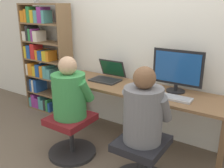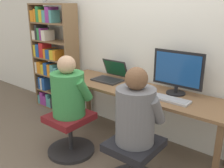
{
  "view_description": "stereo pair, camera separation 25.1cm",
  "coord_description": "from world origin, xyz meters",
  "px_view_note": "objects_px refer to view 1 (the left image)",
  "views": [
    {
      "loc": [
        1.24,
        -2.1,
        1.61
      ],
      "look_at": [
        -0.22,
        0.12,
        0.75
      ],
      "focal_mm": 40.0,
      "sensor_mm": 36.0,
      "label": 1
    },
    {
      "loc": [
        1.45,
        -1.95,
        1.61
      ],
      "look_at": [
        -0.22,
        0.12,
        0.75
      ],
      "focal_mm": 40.0,
      "sensor_mm": 36.0,
      "label": 2
    }
  ],
  "objects_px": {
    "desktop_monitor": "(177,71)",
    "person_at_laptop": "(69,92)",
    "bookshelf": "(42,60)",
    "person_at_monitor": "(143,110)",
    "office_chair_left": "(141,160)",
    "laptop": "(108,76)",
    "office_chair_right": "(71,134)",
    "keyboard": "(169,97)"
  },
  "relations": [
    {
      "from": "desktop_monitor",
      "to": "person_at_laptop",
      "type": "relative_size",
      "value": 0.83
    },
    {
      "from": "person_at_laptop",
      "to": "bookshelf",
      "type": "relative_size",
      "value": 0.4
    },
    {
      "from": "person_at_monitor",
      "to": "person_at_laptop",
      "type": "distance_m",
      "value": 0.86
    },
    {
      "from": "office_chair_left",
      "to": "person_at_monitor",
      "type": "xyz_separation_m",
      "value": [
        -0.0,
        0.0,
        0.49
      ]
    },
    {
      "from": "laptop",
      "to": "person_at_monitor",
      "type": "bearing_deg",
      "value": -39.14
    },
    {
      "from": "office_chair_right",
      "to": "person_at_laptop",
      "type": "bearing_deg",
      "value": 90.0
    },
    {
      "from": "office_chair_right",
      "to": "bookshelf",
      "type": "height_order",
      "value": "bookshelf"
    },
    {
      "from": "bookshelf",
      "to": "office_chair_right",
      "type": "bearing_deg",
      "value": -30.65
    },
    {
      "from": "office_chair_right",
      "to": "bookshelf",
      "type": "bearing_deg",
      "value": 149.35
    },
    {
      "from": "desktop_monitor",
      "to": "person_at_laptop",
      "type": "bearing_deg",
      "value": -141.11
    },
    {
      "from": "office_chair_left",
      "to": "person_at_monitor",
      "type": "distance_m",
      "value": 0.49
    },
    {
      "from": "office_chair_left",
      "to": "person_at_laptop",
      "type": "relative_size",
      "value": 0.81
    },
    {
      "from": "laptop",
      "to": "person_at_monitor",
      "type": "xyz_separation_m",
      "value": [
        0.84,
        -0.68,
        -0.01
      ]
    },
    {
      "from": "laptop",
      "to": "office_chair_left",
      "type": "relative_size",
      "value": 0.68
    },
    {
      "from": "person_at_monitor",
      "to": "laptop",
      "type": "bearing_deg",
      "value": 140.86
    },
    {
      "from": "desktop_monitor",
      "to": "bookshelf",
      "type": "bearing_deg",
      "value": -179.54
    },
    {
      "from": "laptop",
      "to": "keyboard",
      "type": "distance_m",
      "value": 0.89
    },
    {
      "from": "keyboard",
      "to": "person_at_monitor",
      "type": "bearing_deg",
      "value": -93.92
    },
    {
      "from": "laptop",
      "to": "office_chair_right",
      "type": "height_order",
      "value": "laptop"
    },
    {
      "from": "office_chair_left",
      "to": "person_at_monitor",
      "type": "bearing_deg",
      "value": 90.0
    },
    {
      "from": "person_at_laptop",
      "to": "laptop",
      "type": "bearing_deg",
      "value": 87.81
    },
    {
      "from": "laptop",
      "to": "desktop_monitor",
      "type": "bearing_deg",
      "value": 3.21
    },
    {
      "from": "keyboard",
      "to": "laptop",
      "type": "bearing_deg",
      "value": 168.84
    },
    {
      "from": "person_at_monitor",
      "to": "bookshelf",
      "type": "height_order",
      "value": "bookshelf"
    },
    {
      "from": "keyboard",
      "to": "office_chair_right",
      "type": "xyz_separation_m",
      "value": [
        -0.9,
        -0.5,
        -0.47
      ]
    },
    {
      "from": "person_at_laptop",
      "to": "office_chair_left",
      "type": "bearing_deg",
      "value": -1.4
    },
    {
      "from": "keyboard",
      "to": "office_chair_right",
      "type": "distance_m",
      "value": 1.13
    },
    {
      "from": "office_chair_left",
      "to": "bookshelf",
      "type": "xyz_separation_m",
      "value": [
        -2.05,
        0.72,
        0.56
      ]
    },
    {
      "from": "person_at_laptop",
      "to": "bookshelf",
      "type": "height_order",
      "value": "bookshelf"
    },
    {
      "from": "keyboard",
      "to": "office_chair_left",
      "type": "height_order",
      "value": "keyboard"
    },
    {
      "from": "keyboard",
      "to": "person_at_monitor",
      "type": "height_order",
      "value": "person_at_monitor"
    },
    {
      "from": "office_chair_left",
      "to": "person_at_laptop",
      "type": "distance_m",
      "value": 0.99
    },
    {
      "from": "office_chair_left",
      "to": "desktop_monitor",
      "type": "bearing_deg",
      "value": 88.31
    },
    {
      "from": "person_at_monitor",
      "to": "bookshelf",
      "type": "bearing_deg",
      "value": 160.8
    },
    {
      "from": "desktop_monitor",
      "to": "bookshelf",
      "type": "height_order",
      "value": "bookshelf"
    },
    {
      "from": "keyboard",
      "to": "bookshelf",
      "type": "distance_m",
      "value": 2.09
    },
    {
      "from": "office_chair_right",
      "to": "person_at_monitor",
      "type": "distance_m",
      "value": 0.99
    },
    {
      "from": "office_chair_left",
      "to": "office_chair_right",
      "type": "bearing_deg",
      "value": 178.92
    },
    {
      "from": "office_chair_right",
      "to": "desktop_monitor",
      "type": "bearing_deg",
      "value": 39.08
    },
    {
      "from": "keyboard",
      "to": "office_chair_right",
      "type": "height_order",
      "value": "keyboard"
    },
    {
      "from": "bookshelf",
      "to": "laptop",
      "type": "bearing_deg",
      "value": -1.49
    },
    {
      "from": "laptop",
      "to": "bookshelf",
      "type": "height_order",
      "value": "bookshelf"
    }
  ]
}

